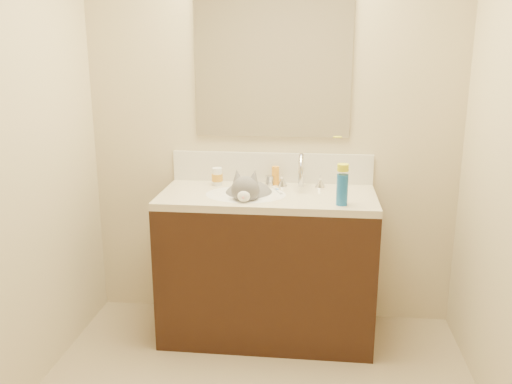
% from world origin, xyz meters
% --- Properties ---
extents(room_shell, '(2.24, 2.54, 2.52)m').
position_xyz_m(room_shell, '(0.00, 0.00, 1.49)').
color(room_shell, '#C8B694').
rests_on(room_shell, ground).
extents(vanity_cabinet, '(1.20, 0.55, 0.82)m').
position_xyz_m(vanity_cabinet, '(0.00, 0.97, 0.41)').
color(vanity_cabinet, black).
rests_on(vanity_cabinet, ground).
extents(counter_slab, '(1.20, 0.55, 0.04)m').
position_xyz_m(counter_slab, '(0.00, 0.97, 0.84)').
color(counter_slab, beige).
rests_on(counter_slab, vanity_cabinet).
extents(basin, '(0.45, 0.36, 0.14)m').
position_xyz_m(basin, '(-0.12, 0.94, 0.79)').
color(basin, white).
rests_on(basin, vanity_cabinet).
extents(faucet, '(0.28, 0.20, 0.21)m').
position_xyz_m(faucet, '(0.18, 1.11, 0.95)').
color(faucet, silver).
rests_on(faucet, counter_slab).
extents(cat, '(0.33, 0.41, 0.32)m').
position_xyz_m(cat, '(-0.11, 0.97, 0.83)').
color(cat, '#595659').
rests_on(cat, basin).
extents(backsplash, '(1.20, 0.02, 0.18)m').
position_xyz_m(backsplash, '(0.00, 1.24, 0.95)').
color(backsplash, silver).
rests_on(backsplash, counter_slab).
extents(mirror, '(0.90, 0.02, 0.80)m').
position_xyz_m(mirror, '(0.00, 1.24, 1.54)').
color(mirror, white).
rests_on(mirror, room_shell).
extents(pill_bottle, '(0.07, 0.07, 0.10)m').
position_xyz_m(pill_bottle, '(-0.31, 1.13, 0.91)').
color(pill_bottle, white).
rests_on(pill_bottle, counter_slab).
extents(pill_label, '(0.08, 0.08, 0.04)m').
position_xyz_m(pill_label, '(-0.31, 1.13, 0.91)').
color(pill_label, orange).
rests_on(pill_label, pill_bottle).
extents(silver_jar, '(0.06, 0.06, 0.06)m').
position_xyz_m(silver_jar, '(-0.01, 1.16, 0.89)').
color(silver_jar, '#B7B7BC').
rests_on(silver_jar, counter_slab).
extents(amber_bottle, '(0.06, 0.06, 0.11)m').
position_xyz_m(amber_bottle, '(0.03, 1.18, 0.91)').
color(amber_bottle, orange).
rests_on(amber_bottle, counter_slab).
extents(toothbrush, '(0.07, 0.14, 0.01)m').
position_xyz_m(toothbrush, '(0.05, 1.03, 0.87)').
color(toothbrush, white).
rests_on(toothbrush, counter_slab).
extents(toothbrush_head, '(0.02, 0.03, 0.01)m').
position_xyz_m(toothbrush_head, '(0.05, 1.03, 0.87)').
color(toothbrush_head, '#709CEE').
rests_on(toothbrush_head, counter_slab).
extents(spray_can, '(0.08, 0.08, 0.16)m').
position_xyz_m(spray_can, '(0.40, 0.79, 0.94)').
color(spray_can, '#185DAB').
rests_on(spray_can, counter_slab).
extents(spray_cap, '(0.08, 0.08, 0.04)m').
position_xyz_m(spray_cap, '(0.40, 0.79, 1.06)').
color(spray_cap, yellow).
rests_on(spray_cap, spray_can).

